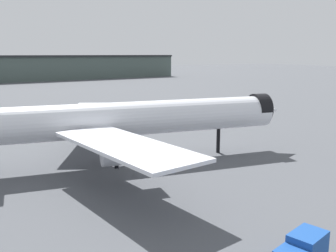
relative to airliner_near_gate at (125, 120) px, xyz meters
The scene contains 5 objects.
ground 7.11m from the airliner_near_gate, 48.06° to the left, with size 900.00×900.00×0.00m, color #4C4F54.
airliner_near_gate is the anchor object (origin of this frame).
terminal_building 211.01m from the airliner_near_gate, 80.67° to the left, with size 174.40×44.37×33.70m.
baggage_tug_wing 36.32m from the airliner_near_gate, 114.03° to the left, with size 3.28×3.51×1.85m.
traffic_cone_near_nose 33.89m from the airliner_near_gate, 100.38° to the left, with size 0.62×0.62×0.77m, color #F2600C.
Camera 1 is at (-22.76, -56.33, 17.58)m, focal length 39.87 mm.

